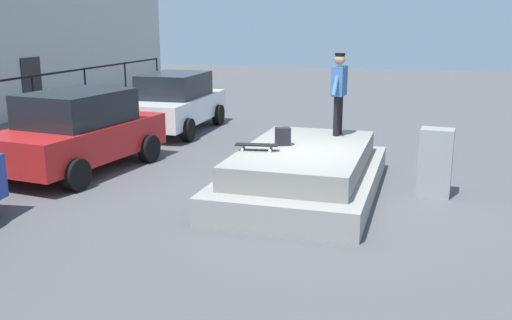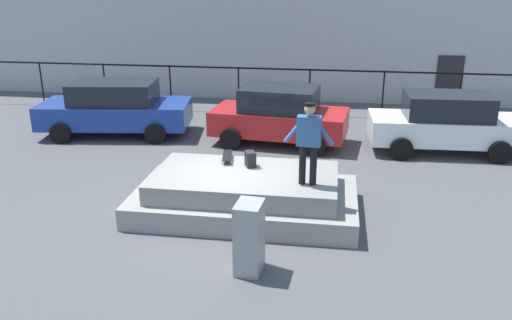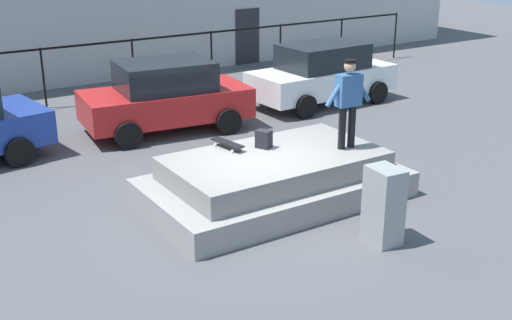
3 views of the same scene
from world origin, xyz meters
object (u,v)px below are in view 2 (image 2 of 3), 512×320
(backpack, at_px, (250,159))
(car_red_sedan_mid, at_px, (279,115))
(car_white_sedan_far, at_px, (445,123))
(skateboard, at_px, (227,156))
(utility_box, at_px, (249,237))
(skateboarder, at_px, (309,138))
(car_blue_sedan_near, at_px, (115,108))

(backpack, relative_size, car_red_sedan_mid, 0.08)
(car_white_sedan_far, bearing_deg, backpack, -137.74)
(skateboard, distance_m, utility_box, 3.37)
(car_white_sedan_far, bearing_deg, skateboarder, -124.34)
(car_red_sedan_mid, bearing_deg, car_white_sedan_far, -0.94)
(car_white_sedan_far, bearing_deg, skateboard, -143.13)
(car_blue_sedan_near, bearing_deg, skateboard, -44.02)
(backpack, height_order, car_blue_sedan_near, car_blue_sedan_near)
(car_red_sedan_mid, height_order, car_white_sedan_far, car_red_sedan_mid)
(skateboard, xyz_separation_m, car_blue_sedan_near, (-4.62, 4.46, -0.11))
(car_white_sedan_far, relative_size, utility_box, 3.37)
(skateboard, distance_m, car_white_sedan_far, 7.00)
(utility_box, bearing_deg, car_blue_sedan_near, 131.08)
(skateboard, relative_size, car_red_sedan_mid, 0.19)
(skateboard, bearing_deg, utility_box, -71.94)
(skateboard, bearing_deg, backpack, -30.15)
(skateboard, height_order, car_red_sedan_mid, car_red_sedan_mid)
(car_blue_sedan_near, distance_m, car_red_sedan_mid, 5.36)
(car_white_sedan_far, bearing_deg, utility_box, -121.70)
(skateboarder, bearing_deg, car_white_sedan_far, 55.66)
(car_white_sedan_far, xyz_separation_m, utility_box, (-4.56, -7.39, -0.23))
(car_red_sedan_mid, bearing_deg, skateboard, -99.78)
(skateboard, xyz_separation_m, car_red_sedan_mid, (0.74, 4.28, -0.11))
(car_blue_sedan_near, bearing_deg, car_white_sedan_far, -1.46)
(skateboarder, relative_size, utility_box, 1.31)
(skateboard, xyz_separation_m, utility_box, (1.04, -3.19, -0.35))
(car_blue_sedan_near, xyz_separation_m, car_red_sedan_mid, (5.36, -0.18, 0.00))
(skateboard, relative_size, car_white_sedan_far, 0.19)
(car_blue_sedan_near, bearing_deg, backpack, -42.69)
(skateboard, height_order, car_white_sedan_far, car_white_sedan_far)
(car_blue_sedan_near, relative_size, car_white_sedan_far, 1.14)
(utility_box, bearing_deg, car_red_sedan_mid, 96.90)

